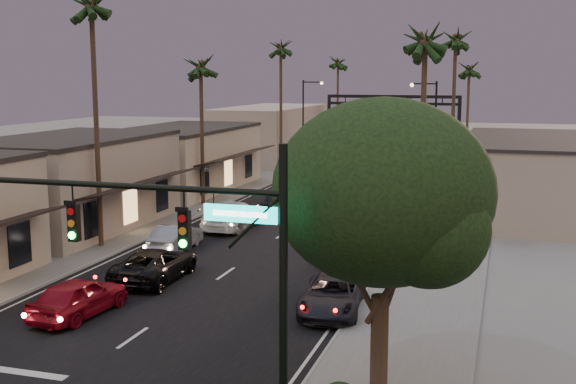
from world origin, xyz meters
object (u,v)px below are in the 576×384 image
Objects in this scene: arch at (393,110)px; streetlight_right at (432,129)px; streetlight_left at (306,117)px; curbside_near at (332,295)px; palm_far at (338,60)px; traffic_signal at (210,250)px; palm_rb at (456,35)px; palm_rc at (469,65)px; oncoming_silver at (176,237)px; curbside_black at (355,246)px; palm_ld at (281,44)px; corner_tree at (385,200)px; oncoming_red at (79,297)px; oncoming_pickup at (155,264)px; palm_lc at (201,61)px; palm_ra at (426,33)px.

streetlight_right is at bearing -74.53° from arch.
curbside_near is (13.12, -43.03, -4.63)m from streetlight_left.
palm_far reaches higher than streetlight_right.
traffic_signal is 40.77m from palm_rb.
streetlight_right is 0.74× the size of palm_rc.
oncoming_silver is at bearing -85.90° from palm_far.
palm_rc is 2.44× the size of curbside_near.
palm_ld is at bearing 116.80° from curbside_black.
corner_tree reaches higher than curbside_near.
oncoming_red is 0.85× the size of oncoming_pickup.
palm_ld is at bearing 103.88° from curbside_near.
curbside_near is (-3.28, 7.52, -5.28)m from corner_tree.
palm_rb is at bearing -42.05° from streetlight_left.
palm_lc is at bearing -104.20° from arch.
traffic_signal is 41.02m from streetlight_right.
curbside_near is at bearing -83.57° from arch.
palm_far reaches higher than oncoming_red.
palm_lc is 26.85m from oncoming_red.
streetlight_left reaches higher than arch.
corner_tree is 21.12m from oncoming_silver.
corner_tree is 1.90× the size of oncoming_red.
palm_rc reaches higher than oncoming_silver.
palm_lc is at bearing -149.89° from streetlight_right.
curbside_black is (12.35, -34.88, -4.55)m from streetlight_left.
corner_tree is at bearing -88.63° from palm_rb.
palm_ld reaches higher than streetlight_left.
palm_rb is at bearing -63.57° from palm_far.
oncoming_pickup is 10.17m from curbside_black.
palm_far is (-13.99, 74.00, 6.36)m from traffic_signal.
corner_tree is 1.62× the size of oncoming_pickup.
curbside_near is at bearing 140.71° from oncoming_silver.
palm_ld reaches higher than palm_far.
oncoming_pickup is 1.01× the size of curbside_black.
oncoming_red is (-10.13, -33.45, -4.54)m from streetlight_right.
corner_tree is 0.67× the size of palm_ra.
oncoming_silver is at bearing -173.59° from palm_ra.
palm_lc is 27.51m from curbside_near.
oncoming_red is (-11.81, -32.45, -11.63)m from palm_rb.
streetlight_left is (-13.84, 13.00, 0.00)m from streetlight_right.
palm_far is 2.64× the size of curbside_near.
oncoming_silver is (4.27, -32.45, -11.69)m from palm_ld.
streetlight_right is 1.67× the size of curbside_black.
palm_rb reaches higher than curbside_black.
curbside_black is at bearing -75.95° from palm_far.
arch is 28.24m from palm_rb.
palm_rc is at bearing 21.14° from streetlight_left.
corner_tree is at bearing -69.19° from palm_ld.
palm_rc reaches higher than curbside_near.
oncoming_pickup is (-11.33, -26.95, -11.66)m from palm_rb.
palm_rb is (8.60, -26.00, 6.88)m from arch.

